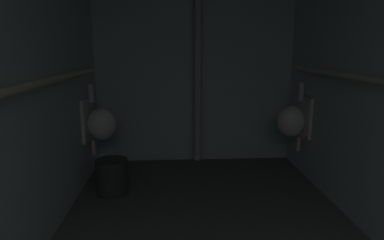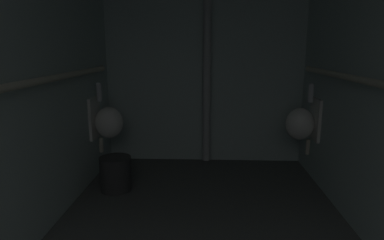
{
  "view_description": "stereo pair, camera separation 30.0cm",
  "coord_description": "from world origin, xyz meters",
  "px_view_note": "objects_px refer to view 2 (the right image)",
  "views": [
    {
      "loc": [
        -0.27,
        0.25,
        1.38
      ],
      "look_at": [
        -0.1,
        3.18,
        0.75
      ],
      "focal_mm": 31.68,
      "sensor_mm": 36.0,
      "label": 1
    },
    {
      "loc": [
        0.03,
        0.25,
        1.38
      ],
      "look_at": [
        -0.1,
        3.18,
        0.75
      ],
      "focal_mm": 31.68,
      "sensor_mm": 36.0,
      "label": 2
    }
  ],
  "objects_px": {
    "urinal_left_mid": "(107,121)",
    "urinal_right_mid": "(302,123)",
    "standpipe_back_wall": "(207,60)",
    "waste_bin": "(116,174)"
  },
  "relations": [
    {
      "from": "standpipe_back_wall",
      "to": "waste_bin",
      "type": "xyz_separation_m",
      "value": [
        -0.89,
        -0.88,
        -1.08
      ]
    },
    {
      "from": "urinal_left_mid",
      "to": "waste_bin",
      "type": "height_order",
      "value": "urinal_left_mid"
    },
    {
      "from": "urinal_left_mid",
      "to": "standpipe_back_wall",
      "type": "xyz_separation_m",
      "value": [
        1.06,
        0.51,
        0.63
      ]
    },
    {
      "from": "urinal_right_mid",
      "to": "waste_bin",
      "type": "height_order",
      "value": "urinal_right_mid"
    },
    {
      "from": "urinal_left_mid",
      "to": "urinal_right_mid",
      "type": "height_order",
      "value": "same"
    },
    {
      "from": "urinal_left_mid",
      "to": "urinal_right_mid",
      "type": "bearing_deg",
      "value": 0.71
    },
    {
      "from": "standpipe_back_wall",
      "to": "urinal_left_mid",
      "type": "bearing_deg",
      "value": -154.25
    },
    {
      "from": "urinal_right_mid",
      "to": "waste_bin",
      "type": "relative_size",
      "value": 2.25
    },
    {
      "from": "waste_bin",
      "to": "standpipe_back_wall",
      "type": "bearing_deg",
      "value": 44.6
    },
    {
      "from": "urinal_right_mid",
      "to": "standpipe_back_wall",
      "type": "xyz_separation_m",
      "value": [
        -1.0,
        0.49,
        0.63
      ]
    }
  ]
}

